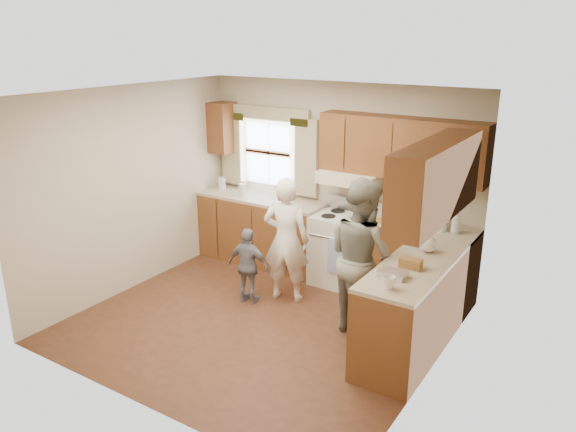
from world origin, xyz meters
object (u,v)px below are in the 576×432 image
Objects in this scene: woman_right at (362,257)px; child at (249,266)px; stove at (345,248)px; woman_left at (286,240)px.

child is (-1.40, -0.10, -0.39)m from woman_right.
woman_right is 1.84× the size of child.
woman_right reaches higher than child.
woman_right is at bearing 177.68° from child.
stove is 0.63× the size of woman_right.
child is at bearing 27.60° from woman_left.
woman_right reaches higher than stove.
woman_left is 1.10m from woman_right.
woman_left is at bearing -142.17° from child.
woman_right is (1.07, -0.22, 0.09)m from woman_left.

